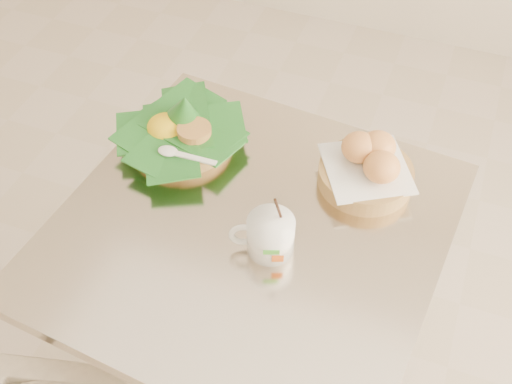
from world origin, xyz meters
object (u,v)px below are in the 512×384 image
(bread_basket, at_px, (368,167))
(coffee_mug, at_px, (269,234))
(cafe_table, at_px, (250,292))
(rice_basket, at_px, (181,128))

(bread_basket, xyz_separation_m, coffee_mug, (-0.12, -0.23, 0.00))
(cafe_table, bearing_deg, bread_basket, 47.93)
(rice_basket, relative_size, bread_basket, 1.22)
(bread_basket, relative_size, coffee_mug, 1.46)
(rice_basket, relative_size, coffee_mug, 1.78)
(rice_basket, bearing_deg, bread_basket, 3.68)
(cafe_table, height_order, coffee_mug, coffee_mug)
(rice_basket, distance_m, coffee_mug, 0.34)
(coffee_mug, bearing_deg, cafe_table, 147.14)
(cafe_table, xyz_separation_m, rice_basket, (-0.22, 0.17, 0.26))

